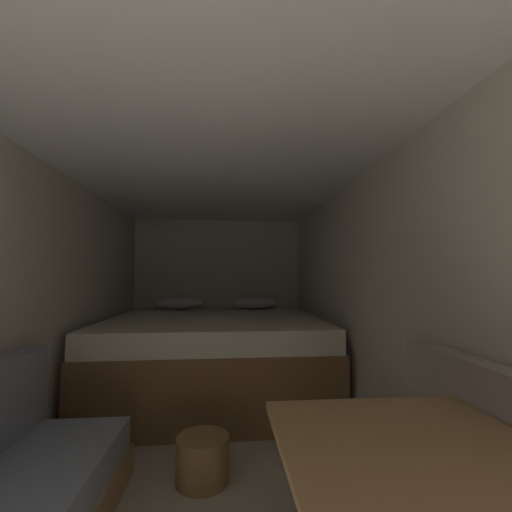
# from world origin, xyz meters

# --- Properties ---
(ground_plane) EXTENTS (6.86, 6.86, 0.00)m
(ground_plane) POSITION_xyz_m (0.00, 2.01, 0.00)
(ground_plane) COLOR #B2A893
(wall_back) EXTENTS (2.32, 0.05, 1.98)m
(wall_back) POSITION_xyz_m (0.00, 4.46, 0.99)
(wall_back) COLOR beige
(wall_back) RESTS_ON ground
(wall_left) EXTENTS (0.05, 4.86, 1.98)m
(wall_left) POSITION_xyz_m (-1.14, 2.01, 0.99)
(wall_left) COLOR beige
(wall_left) RESTS_ON ground
(wall_right) EXTENTS (0.05, 4.86, 1.98)m
(wall_right) POSITION_xyz_m (1.14, 2.01, 0.99)
(wall_right) COLOR beige
(wall_right) RESTS_ON ground
(ceiling_slab) EXTENTS (2.32, 4.86, 0.05)m
(ceiling_slab) POSITION_xyz_m (0.00, 2.01, 2.00)
(ceiling_slab) COLOR white
(ceiling_slab) RESTS_ON wall_left
(bed) EXTENTS (2.10, 2.02, 0.95)m
(bed) POSITION_xyz_m (0.00, 3.39, 0.40)
(bed) COLOR brown
(bed) RESTS_ON ground
(dinette_table) EXTENTS (0.72, 0.64, 0.74)m
(dinette_table) POSITION_xyz_m (0.61, 0.77, 0.64)
(dinette_table) COLOR #9E7247
(dinette_table) RESTS_ON ground
(wicker_basket) EXTENTS (0.31, 0.31, 0.26)m
(wicker_basket) POSITION_xyz_m (-0.02, 1.91, 0.13)
(wicker_basket) COLOR olive
(wicker_basket) RESTS_ON ground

